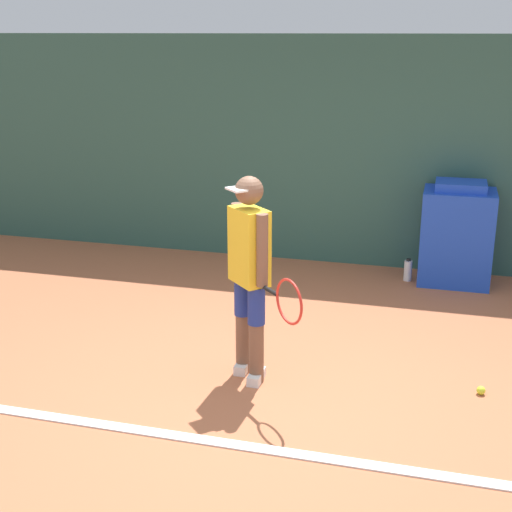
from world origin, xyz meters
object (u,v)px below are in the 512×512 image
Objects in this scene: tennis_ball at (481,390)px; tennis_player at (250,270)px; water_bottle at (408,270)px; covered_chair at (457,235)px.

tennis_player is at bearing -174.38° from tennis_ball.
tennis_ball is 0.26× the size of water_bottle.
water_bottle reaches higher than tennis_ball.
tennis_ball is 0.06× the size of covered_chair.
tennis_player reaches higher than water_bottle.
water_bottle is (1.08, 2.73, -0.80)m from tennis_player.
covered_chair is 0.66m from water_bottle.
tennis_player is 24.41× the size of tennis_ball.
covered_chair is (-0.23, 2.64, 0.52)m from tennis_ball.
covered_chair is 4.46× the size of water_bottle.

